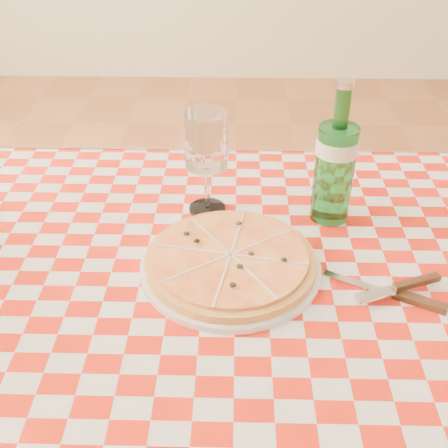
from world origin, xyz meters
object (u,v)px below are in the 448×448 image
object	(u,v)px
pizza_plate	(230,260)
wine_glass	(206,164)
water_bottle	(336,153)
dining_table	(234,317)

from	to	relation	value
pizza_plate	wine_glass	xyz separation A→B (m)	(-0.05, 0.18, 0.08)
pizza_plate	wine_glass	bearing A→B (deg)	104.58
water_bottle	pizza_plate	bearing A→B (deg)	-138.49
water_bottle	wine_glass	distance (m)	0.24
pizza_plate	wine_glass	size ratio (longest dim) A/B	1.50
dining_table	wine_glass	size ratio (longest dim) A/B	5.91
water_bottle	wine_glass	xyz separation A→B (m)	(-0.23, 0.02, -0.03)
dining_table	water_bottle	bearing A→B (deg)	44.86
dining_table	pizza_plate	distance (m)	0.12
dining_table	wine_glass	bearing A→B (deg)	105.87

